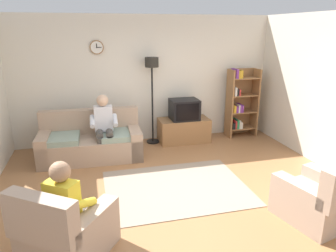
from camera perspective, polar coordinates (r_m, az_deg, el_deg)
ground_plane at (r=4.89m, az=2.02°, el=-12.27°), size 12.00×12.00×0.00m
back_wall_assembly at (r=6.93m, az=-4.11°, el=8.43°), size 6.20×0.17×2.70m
couch at (r=6.23m, az=-13.82°, el=-2.92°), size 1.93×0.94×0.90m
tv_stand at (r=6.97m, az=2.86°, el=-0.74°), size 1.10×0.56×0.52m
tv at (r=6.82m, az=2.98°, el=3.02°), size 0.60×0.49×0.44m
bookshelf at (r=7.40m, az=12.91°, el=4.13°), size 0.68×0.36×1.57m
floor_lamp at (r=6.63m, az=-2.93°, el=8.92°), size 0.28×0.28×1.85m
armchair_near_window at (r=3.78m, az=-17.97°, el=-17.83°), size 1.16×1.18×0.90m
armchair_near_bookshelf at (r=4.61m, az=25.67°, el=-11.99°), size 0.98×1.04×0.90m
area_rug at (r=5.06m, az=1.51°, el=-11.11°), size 2.20×1.70×0.01m
person_on_couch at (r=6.01m, az=-11.56°, el=0.37°), size 0.52×0.54×1.24m
person_in_left_armchair at (r=3.67m, az=-17.54°, el=-13.10°), size 0.62×0.64×1.12m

